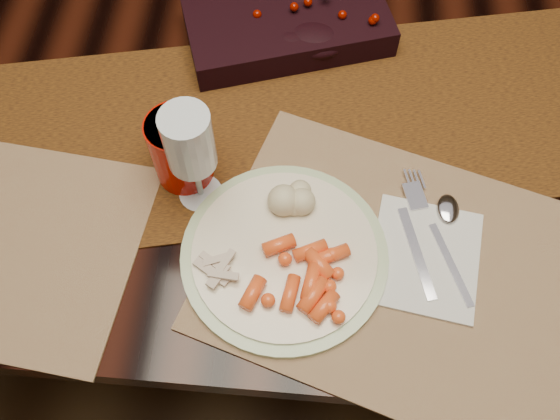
# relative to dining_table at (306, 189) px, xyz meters

# --- Properties ---
(floor) EXTENTS (5.00, 5.00, 0.00)m
(floor) POSITION_rel_dining_table_xyz_m (0.00, 0.00, -0.38)
(floor) COLOR black
(floor) RESTS_ON ground
(dining_table) EXTENTS (1.80, 1.00, 0.75)m
(dining_table) POSITION_rel_dining_table_xyz_m (0.00, 0.00, 0.00)
(dining_table) COLOR black
(dining_table) RESTS_ON floor
(table_runner) EXTENTS (1.73, 0.71, 0.00)m
(table_runner) POSITION_rel_dining_table_xyz_m (0.05, -0.09, 0.38)
(table_runner) COLOR #392110
(table_runner) RESTS_ON dining_table
(centerpiece) EXTENTS (0.35, 0.25, 0.06)m
(centerpiece) POSITION_rel_dining_table_xyz_m (-0.05, 0.06, 0.41)
(centerpiece) COLOR black
(centerpiece) RESTS_ON table_runner
(placemat_main) EXTENTS (0.58, 0.49, 0.00)m
(placemat_main) POSITION_rel_dining_table_xyz_m (0.13, -0.33, 0.38)
(placemat_main) COLOR #945A3E
(placemat_main) RESTS_ON dining_table
(dinner_plate) EXTENTS (0.35, 0.35, 0.02)m
(dinner_plate) POSITION_rel_dining_table_xyz_m (-0.02, -0.33, 0.39)
(dinner_plate) COLOR beige
(dinner_plate) RESTS_ON placemat_main
(baby_carrots) EXTENTS (0.12, 0.10, 0.02)m
(baby_carrots) POSITION_rel_dining_table_xyz_m (-0.01, -0.36, 0.40)
(baby_carrots) COLOR #F9551E
(baby_carrots) RESTS_ON dinner_plate
(mashed_potatoes) EXTENTS (0.08, 0.07, 0.04)m
(mashed_potatoes) POSITION_rel_dining_table_xyz_m (-0.02, -0.25, 0.41)
(mashed_potatoes) COLOR tan
(mashed_potatoes) RESTS_ON dinner_plate
(turkey_shreds) EXTENTS (0.08, 0.08, 0.02)m
(turkey_shreds) POSITION_rel_dining_table_xyz_m (-0.11, -0.36, 0.40)
(turkey_shreds) COLOR #CCAC9C
(turkey_shreds) RESTS_ON dinner_plate
(napkin) EXTENTS (0.16, 0.18, 0.01)m
(napkin) POSITION_rel_dining_table_xyz_m (0.16, -0.31, 0.38)
(napkin) COLOR silver
(napkin) RESTS_ON placemat_main
(fork) EXTENTS (0.07, 0.17, 0.00)m
(fork) POSITION_rel_dining_table_xyz_m (0.15, -0.29, 0.39)
(fork) COLOR silver
(fork) RESTS_ON napkin
(spoon) EXTENTS (0.08, 0.15, 0.00)m
(spoon) POSITION_rel_dining_table_xyz_m (0.19, -0.30, 0.39)
(spoon) COLOR silver
(spoon) RESTS_ON napkin
(red_cup) EXTENTS (0.08, 0.08, 0.11)m
(red_cup) POSITION_rel_dining_table_xyz_m (-0.17, -0.21, 0.43)
(red_cup) COLOR #B10B00
(red_cup) RESTS_ON placemat_main
(wine_glass) EXTENTS (0.06, 0.06, 0.17)m
(wine_glass) POSITION_rel_dining_table_xyz_m (-0.15, -0.24, 0.46)
(wine_glass) COLOR silver
(wine_glass) RESTS_ON dining_table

